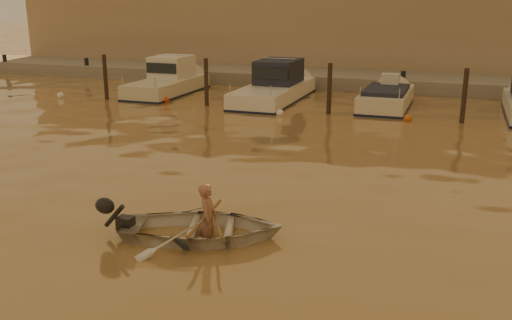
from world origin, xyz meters
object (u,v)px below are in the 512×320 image
at_px(dinghy, 203,228).
at_px(moored_boat_1, 167,81).
at_px(moored_boat_2, 274,87).
at_px(waterfront_building, 383,33).
at_px(person, 208,219).
at_px(moored_boat_3, 386,102).

bearing_deg(dinghy, moored_boat_1, 12.97).
relative_size(moored_boat_2, waterfront_building, 0.16).
xyz_separation_m(person, moored_boat_1, (-8.93, 14.94, 0.23)).
relative_size(person, moored_boat_2, 0.19).
height_order(dinghy, moored_boat_3, moored_boat_3).
distance_m(moored_boat_2, waterfront_building, 11.59).
distance_m(moored_boat_3, waterfront_building, 11.35).
distance_m(moored_boat_1, waterfront_building, 14.06).
xyz_separation_m(moored_boat_2, moored_boat_3, (4.95, 0.00, -0.40)).
xyz_separation_m(moored_boat_1, moored_boat_3, (10.33, 0.00, -0.40)).
relative_size(moored_boat_1, waterfront_building, 0.13).
distance_m(person, moored_boat_3, 15.00).
bearing_deg(person, moored_boat_3, -22.95).
relative_size(dinghy, person, 2.22).
bearing_deg(moored_boat_2, moored_boat_1, 180.00).
xyz_separation_m(moored_boat_1, moored_boat_2, (5.38, 0.00, 0.00)).
xyz_separation_m(person, waterfront_building, (-0.35, 25.94, 2.01)).
bearing_deg(moored_boat_1, person, -59.13).
xyz_separation_m(dinghy, person, (0.10, 0.03, 0.19)).
relative_size(person, waterfront_building, 0.03).
height_order(moored_boat_2, moored_boat_3, moored_boat_2).
xyz_separation_m(moored_boat_3, waterfront_building, (-1.76, 11.00, 2.17)).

